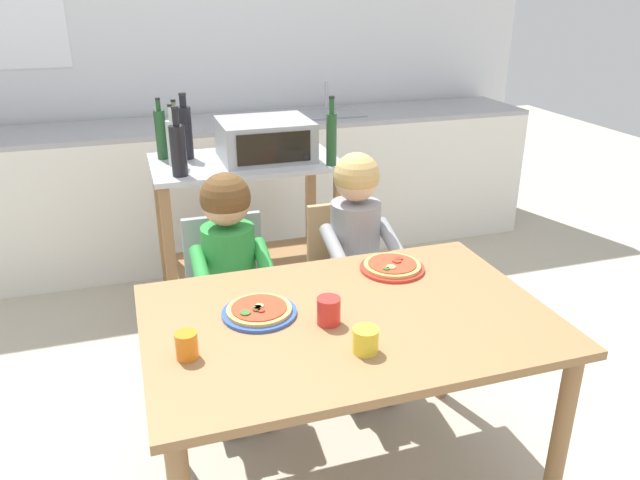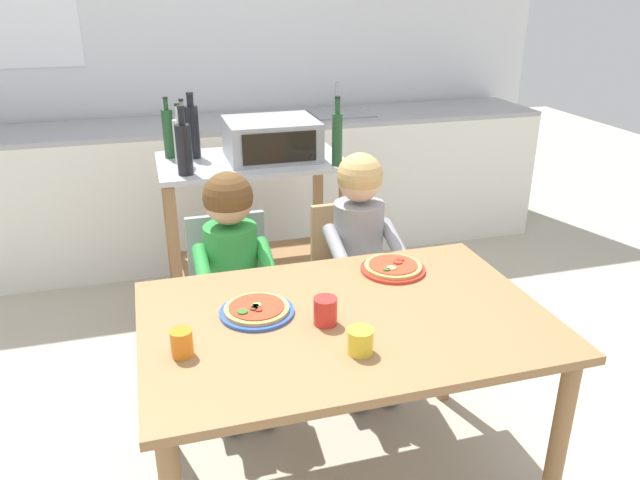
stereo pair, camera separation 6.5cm
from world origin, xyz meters
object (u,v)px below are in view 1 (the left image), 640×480
drinking_cup_red (329,311)px  drinking_cup_yellow (366,340)px  bottle_brown_beer (176,132)px  bottle_clear_vinegar (331,137)px  bottle_tall_green_wine (178,149)px  drinking_cup_orange (187,345)px  toaster_oven (265,139)px  dining_table (347,340)px  child_in_grey_shirt (359,245)px  child_in_green_shirt (232,264)px  pizza_plate_red_rimmed (392,267)px  bottle_slim_sauce (161,134)px  dining_chair_left (229,295)px  bottle_dark_olive_oil (173,142)px  bottle_squat_spirits (185,131)px  pizza_plate_blue_rimmed (259,311)px  kitchen_island_cart (247,216)px  dining_chair_right (349,278)px

drinking_cup_red → drinking_cup_yellow: (0.05, -0.19, -0.01)m
bottle_brown_beer → bottle_clear_vinegar: (0.70, -0.46, 0.03)m
bottle_tall_green_wine → drinking_cup_yellow: bottle_tall_green_wine is taller
drinking_cup_orange → drinking_cup_yellow: 0.53m
toaster_oven → dining_table: (-0.05, -1.35, -0.38)m
dining_table → child_in_grey_shirt: child_in_grey_shirt is taller
child_in_green_shirt → pizza_plate_red_rimmed: bearing=-31.6°
bottle_slim_sauce → pizza_plate_red_rimmed: 1.47m
dining_chair_left → drinking_cup_yellow: (0.25, -0.96, 0.29)m
dining_chair_left → drinking_cup_red: 0.85m
child_in_grey_shirt → toaster_oven: bearing=107.7°
bottle_slim_sauce → dining_chair_left: 0.97m
dining_chair_left → bottle_slim_sauce: bearing=103.0°
dining_chair_left → bottle_dark_olive_oil: bearing=101.8°
bottle_slim_sauce → pizza_plate_red_rimmed: bottle_slim_sauce is taller
bottle_clear_vinegar → bottle_squat_spirits: bearing=152.8°
bottle_brown_beer → child_in_grey_shirt: (0.66, -0.97, -0.33)m
dining_table → drinking_cup_orange: bearing=-170.6°
child_in_green_shirt → bottle_clear_vinegar: bearing=40.1°
pizza_plate_red_rimmed → bottle_slim_sauce: bearing=120.9°
child_in_grey_shirt → bottle_clear_vinegar: bearing=85.1°
dining_table → drinking_cup_red: (-0.08, -0.03, 0.14)m
toaster_oven → bottle_squat_spirits: bottle_squat_spirits is taller
pizza_plate_blue_rimmed → drinking_cup_yellow: bearing=-51.2°
bottle_brown_beer → bottle_clear_vinegar: 0.84m
drinking_cup_orange → bottle_tall_green_wine: bearing=84.1°
bottle_dark_olive_oil → dining_chair_left: 0.85m
kitchen_island_cart → bottle_squat_spirits: (-0.27, 0.11, 0.45)m
bottle_dark_olive_oil → bottle_slim_sauce: bottle_slim_sauce is taller
kitchen_island_cart → drinking_cup_red: size_ratio=10.32×
kitchen_island_cart → drinking_cup_yellow: size_ratio=11.94×
bottle_brown_beer → pizza_plate_blue_rimmed: bearing=-86.3°
bottle_squat_spirits → bottle_clear_vinegar: bearing=-27.2°
pizza_plate_red_rimmed → drinking_cup_yellow: (-0.31, -0.49, 0.03)m
bottle_dark_olive_oil → pizza_plate_blue_rimmed: bearing=-84.1°
bottle_brown_beer → drinking_cup_orange: bottle_brown_beer is taller
toaster_oven → bottle_brown_beer: bearing=151.0°
drinking_cup_red → bottle_squat_spirits: bearing=99.8°
bottle_slim_sauce → child_in_grey_shirt: bearing=-50.3°
kitchen_island_cart → drinking_cup_red: bearing=-90.6°
pizza_plate_red_rimmed → drinking_cup_red: drinking_cup_red is taller
bottle_brown_beer → dining_table: bearing=-76.7°
bottle_tall_green_wine → kitchen_island_cart: bearing=28.6°
pizza_plate_red_rimmed → drinking_cup_red: bearing=-139.7°
bottle_dark_olive_oil → dining_chair_left: size_ratio=0.37×
dining_table → dining_chair_right: 0.80m
bottle_tall_green_wine → dining_chair_right: bottle_tall_green_wine is taller
bottle_dark_olive_oil → drinking_cup_red: bottle_dark_olive_oil is taller
bottle_dark_olive_oil → bottle_clear_vinegar: 0.77m
bottle_squat_spirits → child_in_green_shirt: size_ratio=0.32×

